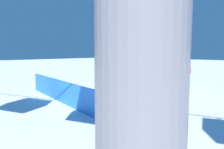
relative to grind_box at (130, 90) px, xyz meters
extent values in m
plane|color=white|center=(0.00, 0.00, -0.26)|extent=(120.00, 120.00, 0.00)
cube|color=black|center=(0.00, 0.00, 0.01)|extent=(5.93, 1.66, 0.53)
cube|color=blue|center=(0.00, 0.00, -0.13)|extent=(5.94, 1.68, 0.13)
cube|color=#8A9A9E|center=(0.00, 0.00, 0.29)|extent=(5.94, 1.72, 0.04)
cube|color=black|center=(1.33, -0.25, 0.32)|extent=(1.48, 0.42, 0.01)
cylinder|color=#3B4994|center=(1.57, -0.27, 0.66)|extent=(0.15, 0.15, 0.68)
cylinder|color=#3B4994|center=(1.10, -0.23, 0.66)|extent=(0.15, 0.15, 0.68)
cube|color=yellow|center=(1.53, -0.27, 1.31)|extent=(0.42, 0.27, 0.61)
sphere|color=black|center=(1.53, -0.27, 1.73)|extent=(0.22, 0.22, 0.22)
cylinder|color=yellow|center=(1.73, -0.12, 1.34)|extent=(0.54, 0.14, 0.33)
cylinder|color=yellow|center=(1.42, -0.42, 1.34)|extent=(0.17, 0.10, 0.56)
cube|color=#2E7FDF|center=(0.00, 4.35, 0.31)|extent=(10.72, 2.05, 1.14)
cylinder|color=#262628|center=(-3.75, 0.37, 0.53)|extent=(0.10, 0.10, 1.58)
cube|color=red|center=(-3.75, 0.37, 1.47)|extent=(0.40, 0.04, 0.30)
camera|label=1|loc=(-8.15, 10.19, 2.34)|focal=34.34mm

